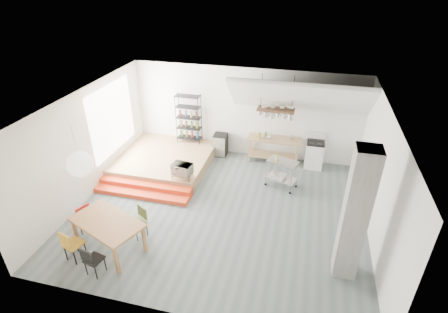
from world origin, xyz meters
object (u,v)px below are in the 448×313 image
(rolling_cart, at_px, (282,170))
(mini_fridge, at_px, (220,145))
(stove, at_px, (314,154))
(dining_table, at_px, (107,224))

(rolling_cart, bearing_deg, mini_fridge, 166.76)
(rolling_cart, height_order, mini_fridge, rolling_cart)
(stove, xyz_separation_m, dining_table, (-4.75, -5.28, 0.26))
(mini_fridge, bearing_deg, rolling_cart, -33.37)
(dining_table, bearing_deg, stove, 70.21)
(dining_table, relative_size, mini_fridge, 2.46)
(stove, bearing_deg, dining_table, -131.96)
(dining_table, height_order, rolling_cart, rolling_cart)
(stove, distance_m, rolling_cart, 1.80)
(stove, distance_m, dining_table, 7.10)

